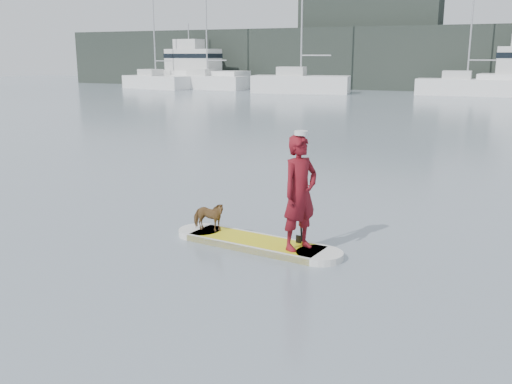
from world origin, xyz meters
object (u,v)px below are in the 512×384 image
at_px(paddleboard, 256,243).
at_px(sailboat_a, 156,81).
at_px(sailboat_b, 207,81).
at_px(motor_yacht_b, 198,70).
at_px(paddler, 300,193).
at_px(dog, 208,216).
at_px(sailboat_c, 300,83).
at_px(sailboat_d, 466,85).

height_order(paddleboard, sailboat_a, sailboat_a).
height_order(sailboat_b, motor_yacht_b, sailboat_b).
bearing_deg(sailboat_a, paddleboard, -41.54).
distance_m(paddler, sailboat_b, 49.02).
height_order(dog, sailboat_c, sailboat_c).
xyz_separation_m(dog, motor_yacht_b, (-25.73, 43.43, 1.43)).
distance_m(paddler, sailboat_d, 43.06).
bearing_deg(paddler, sailboat_c, 46.45).
bearing_deg(motor_yacht_b, sailboat_a, -130.21).
distance_m(paddler, dog, 2.03).
xyz_separation_m(paddler, sailboat_c, (-14.96, 40.08, -0.18)).
relative_size(paddleboard, sailboat_b, 0.27).
height_order(sailboat_c, sailboat_d, sailboat_c).
bearing_deg(paddleboard, sailboat_a, 133.14).
bearing_deg(sailboat_d, motor_yacht_b, 176.48).
bearing_deg(motor_yacht_b, sailboat_c, -12.27).
relative_size(paddleboard, paddler, 1.69).
xyz_separation_m(paddleboard, dog, (-1.04, 0.12, 0.34)).
height_order(dog, motor_yacht_b, motor_yacht_b).
distance_m(paddleboard, sailboat_b, 48.50).
relative_size(dog, sailboat_c, 0.05).
distance_m(paddler, motor_yacht_b, 51.65).
relative_size(sailboat_b, motor_yacht_b, 1.20).
xyz_separation_m(paddleboard, motor_yacht_b, (-26.76, 43.55, 1.77)).
bearing_deg(dog, sailboat_a, 30.51).
height_order(paddleboard, sailboat_d, sailboat_d).
height_order(paddleboard, sailboat_b, sailboat_b).
xyz_separation_m(sailboat_c, motor_yacht_b, (-12.65, 3.56, 0.91)).
bearing_deg(dog, sailboat_d, -6.05).
relative_size(paddleboard, sailboat_d, 0.27).
bearing_deg(paddleboard, sailboat_b, 127.23).
bearing_deg(sailboat_a, sailboat_b, 27.37).
height_order(sailboat_d, motor_yacht_b, sailboat_d).
xyz_separation_m(paddler, dog, (-1.89, 0.22, -0.69)).
distance_m(dog, sailboat_d, 42.83).
bearing_deg(sailboat_c, motor_yacht_b, 154.60).
bearing_deg(dog, sailboat_c, 13.05).
relative_size(dog, sailboat_b, 0.05).
relative_size(sailboat_a, motor_yacht_b, 1.09).
bearing_deg(paddler, sailboat_b, 57.37).
distance_m(dog, motor_yacht_b, 50.49).
bearing_deg(sailboat_b, sailboat_d, 7.52).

